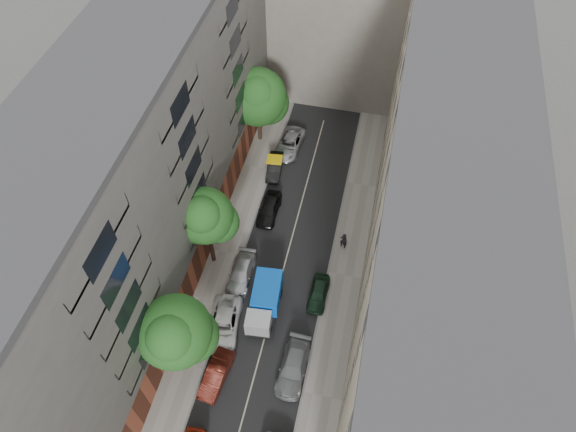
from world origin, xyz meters
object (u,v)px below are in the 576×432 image
(car_left_3, at_px, (241,273))
(pedestrian, at_px, (344,241))
(car_left_2, at_px, (224,324))
(tree_mid, at_px, (206,218))
(tree_far, at_px, (258,99))
(tarp_truck, at_px, (265,302))
(car_left_5, at_px, (275,167))
(car_left_4, at_px, (269,209))
(car_right_2, at_px, (319,293))
(tree_near, at_px, (176,334))
(car_left_6, at_px, (290,144))
(lamp_post, at_px, (199,313))
(car_left_1, at_px, (216,375))
(car_right_1, at_px, (293,367))

(car_left_3, xyz_separation_m, pedestrian, (8.29, 5.21, 0.42))
(car_left_2, bearing_deg, pedestrian, 44.02)
(tree_mid, bearing_deg, tree_far, 89.67)
(tarp_truck, bearing_deg, car_left_5, 95.49)
(tree_far, bearing_deg, car_left_4, -70.64)
(tree_mid, xyz_separation_m, tree_far, (0.09, 16.22, -0.75))
(car_right_2, relative_size, tree_near, 0.42)
(car_left_2, bearing_deg, car_left_6, 81.35)
(car_left_4, distance_m, car_left_5, 5.66)
(car_left_2, relative_size, car_left_3, 1.14)
(car_left_5, relative_size, lamp_post, 0.66)
(lamp_post, bearing_deg, car_left_3, 76.84)
(tree_near, distance_m, tree_far, 26.24)
(car_left_4, bearing_deg, car_left_3, -93.97)
(car_left_1, distance_m, car_left_5, 22.41)
(car_left_1, distance_m, car_right_1, 6.01)
(car_left_5, distance_m, tree_far, 7.03)
(car_left_2, xyz_separation_m, tree_mid, (-2.83, 6.13, 5.75))
(tarp_truck, height_order, tree_far, tree_far)
(car_right_2, distance_m, tree_far, 20.87)
(tarp_truck, xyz_separation_m, car_left_3, (-2.83, 2.60, -0.71))
(tree_near, bearing_deg, car_left_5, 85.91)
(tree_far, bearing_deg, tarp_truck, -74.26)
(car_left_2, relative_size, pedestrian, 2.81)
(car_left_3, distance_m, car_left_5, 13.20)
(car_left_1, relative_size, pedestrian, 2.23)
(car_right_1, distance_m, tree_near, 9.90)
(car_right_2, height_order, tree_near, tree_near)
(car_left_5, relative_size, tree_far, 0.47)
(car_left_3, bearing_deg, car_left_5, 89.96)
(car_left_2, bearing_deg, car_right_2, 26.34)
(lamp_post, bearing_deg, car_left_6, 84.91)
(car_left_4, bearing_deg, tarp_truck, -77.03)
(tarp_truck, height_order, car_left_3, tarp_truck)
(car_left_1, xyz_separation_m, car_left_2, (-0.68, 4.17, 0.04))
(car_left_2, bearing_deg, car_left_4, 80.06)
(car_left_3, distance_m, tree_far, 18.25)
(car_left_6, height_order, car_right_1, car_right_1)
(tarp_truck, relative_size, tree_mid, 0.61)
(car_left_4, bearing_deg, car_right_2, -50.54)
(car_left_1, bearing_deg, car_left_2, 105.94)
(car_left_4, distance_m, tree_near, 17.55)
(car_left_2, height_order, car_left_3, car_left_2)
(car_left_4, relative_size, car_left_6, 0.85)
(car_left_2, height_order, tree_near, tree_near)
(car_left_5, height_order, car_left_6, car_left_6)
(car_right_2, bearing_deg, car_right_1, -95.04)
(tarp_truck, distance_m, tree_far, 21.14)
(car_left_5, xyz_separation_m, lamp_post, (-1.23, -19.16, 3.28))
(car_left_1, bearing_deg, tree_far, 104.06)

